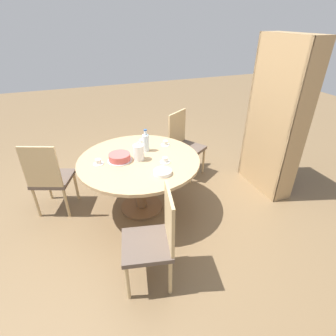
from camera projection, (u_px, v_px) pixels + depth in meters
name	position (u px, v px, depth m)	size (l,w,h in m)	color
ground_plane	(142.00, 207.00, 3.35)	(14.00, 14.00, 0.00)	brown
dining_table	(139.00, 168.00, 3.06)	(1.40, 1.40, 0.70)	brown
chair_a	(50.00, 177.00, 3.05)	(0.54, 0.54, 0.94)	tan
chair_b	(154.00, 238.00, 2.21)	(0.50, 0.50, 0.94)	tan
chair_c	(184.00, 143.00, 3.86)	(0.58, 0.58, 0.94)	tan
bookshelf	(274.00, 122.00, 3.33)	(0.82, 0.28, 1.96)	tan
coffee_pot	(139.00, 152.00, 2.93)	(0.12, 0.12, 0.22)	white
water_bottle	(146.00, 142.00, 3.12)	(0.08, 0.08, 0.27)	silver
cake_main	(120.00, 157.00, 2.94)	(0.27, 0.27, 0.09)	silver
cup_a	(98.00, 162.00, 2.88)	(0.11, 0.11, 0.06)	white
cup_b	(165.00, 143.00, 3.31)	(0.11, 0.11, 0.06)	white
cup_c	(165.00, 160.00, 2.92)	(0.11, 0.11, 0.06)	white
cup_d	(142.00, 142.00, 3.34)	(0.11, 0.11, 0.06)	white
plate_stack	(163.00, 172.00, 2.70)	(0.19, 0.19, 0.04)	white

